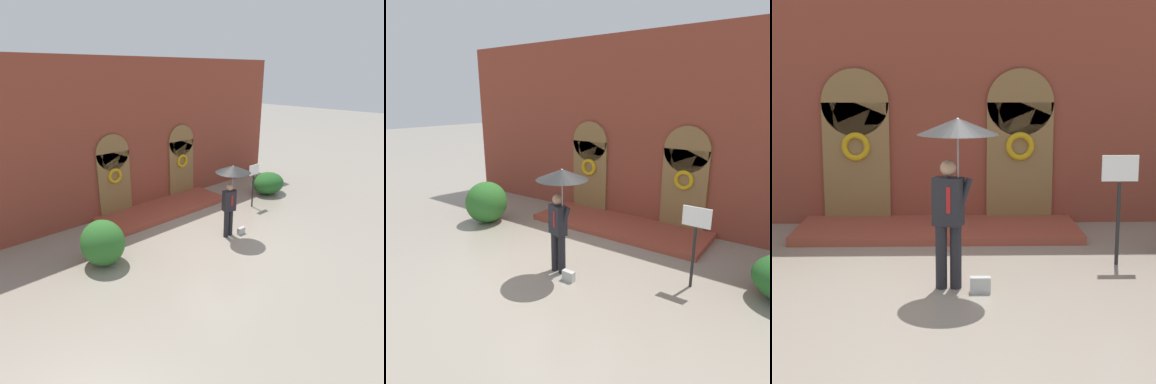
# 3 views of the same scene
# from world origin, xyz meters

# --- Properties ---
(ground_plane) EXTENTS (80.00, 80.00, 0.00)m
(ground_plane) POSITION_xyz_m (0.00, 0.00, 0.00)
(ground_plane) COLOR gray
(building_facade) EXTENTS (14.00, 2.30, 5.60)m
(building_facade) POSITION_xyz_m (-0.00, 4.15, 2.68)
(building_facade) COLOR brown
(building_facade) RESTS_ON ground
(person_with_umbrella) EXTENTS (1.10, 1.10, 2.36)m
(person_with_umbrella) POSITION_xyz_m (0.30, -0.05, 1.91)
(person_with_umbrella) COLOR black
(person_with_umbrella) RESTS_ON ground
(handbag) EXTENTS (0.28, 0.12, 0.22)m
(handbag) POSITION_xyz_m (0.63, -0.25, 0.11)
(handbag) COLOR #B7B7B2
(handbag) RESTS_ON ground
(sign_post) EXTENTS (0.56, 0.06, 1.72)m
(sign_post) POSITION_xyz_m (2.83, 1.03, 1.16)
(sign_post) COLOR black
(sign_post) RESTS_ON ground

